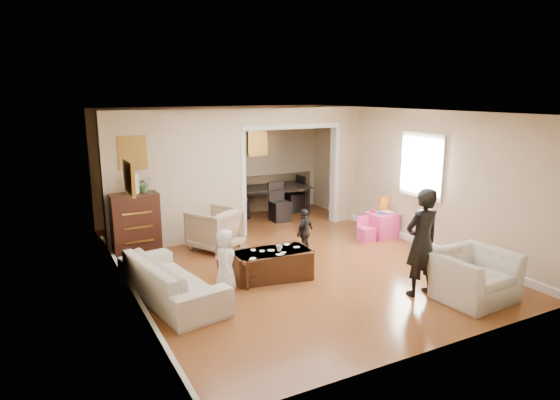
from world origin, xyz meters
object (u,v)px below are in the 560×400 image
play_table (381,225)px  dining_table (267,201)px  coffee_table (272,264)px  sofa (171,279)px  child_toddler (305,232)px  table_lamp (133,183)px  cyan_cup (379,212)px  coffee_cup (279,248)px  adult_person (422,242)px  child_kneel_b (224,254)px  armchair_front (472,276)px  armchair_back (215,229)px  child_kneel_a (225,261)px  dresser (135,224)px

play_table → dining_table: 3.01m
dining_table → coffee_table: bearing=-109.7°
sofa → child_toddler: child_toddler is taller
table_lamp → cyan_cup: table_lamp is taller
cyan_cup → coffee_cup: bearing=-161.0°
sofa → play_table: 4.75m
adult_person → table_lamp: bearing=-48.9°
child_kneel_b → table_lamp: bearing=17.8°
play_table → table_lamp: bearing=165.3°
coffee_table → cyan_cup: 3.06m
cyan_cup → child_kneel_b: bearing=-170.3°
coffee_table → cyan_cup: (2.90, 0.92, 0.32)m
table_lamp → dining_table: bearing=23.9°
armchair_front → child_kneel_b: 3.71m
cyan_cup → adult_person: adult_person is taller
armchair_back → adult_person: size_ratio=0.53×
child_kneel_a → dining_table: bearing=-13.4°
dining_table → table_lamp: bearing=-150.5°
table_lamp → child_kneel_a: (0.82, -2.34, -0.85)m
cyan_cup → child_kneel_a: (-3.75, -1.07, -0.07)m
play_table → child_toddler: size_ratio=0.61×
child_kneel_b → coffee_table: bearing=-122.6°
cyan_cup → child_toddler: bearing=-174.9°
sofa → adult_person: size_ratio=1.31×
armchair_back → coffee_table: size_ratio=0.70×
table_lamp → cyan_cup: bearing=-15.6°
armchair_back → table_lamp: bearing=-42.7°
coffee_cup → dining_table: (1.66, 3.76, -0.15)m
armchair_back → table_lamp: table_lamp is taller
coffee_table → child_kneel_b: bearing=156.8°
armchair_front → table_lamp: size_ratio=3.00×
coffee_cup → play_table: (2.90, 1.02, -0.25)m
coffee_cup → child_toddler: (0.95, 0.80, -0.07)m
play_table → child_kneel_a: bearing=-163.8°
coffee_table → coffee_cup: (0.10, -0.05, 0.27)m
coffee_table → play_table: bearing=17.8°
play_table → adult_person: bearing=-118.4°
armchair_front → play_table: (0.83, 3.02, -0.10)m
sofa → cyan_cup: (4.54, 0.97, 0.24)m
table_lamp → child_kneel_b: bearing=-62.9°
coffee_cup → child_kneel_a: size_ratio=0.11×
adult_person → child_kneel_b: (-2.32, 1.88, -0.38)m
child_kneel_a → dresser: bearing=39.9°
sofa → armchair_front: (3.81, -2.00, 0.04)m
cyan_cup → child_toddler: child_toddler is taller
play_table → child_kneel_a: (-3.85, -1.12, 0.23)m
cyan_cup → dresser: bearing=164.4°
coffee_cup → dining_table: dining_table is taller
sofa → armchair_back: size_ratio=2.48×
child_kneel_a → coffee_table: bearing=-59.4°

